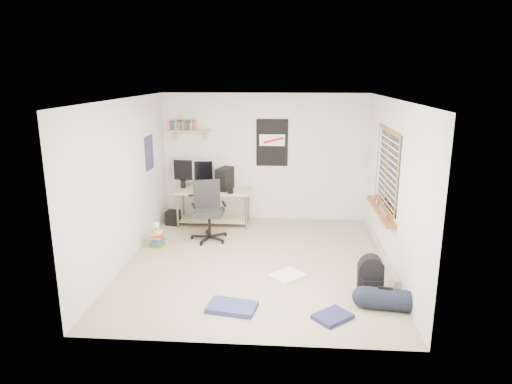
# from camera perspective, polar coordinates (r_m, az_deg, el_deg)

# --- Properties ---
(floor) EXTENTS (4.00, 4.50, 0.01)m
(floor) POSITION_cam_1_polar(r_m,az_deg,el_deg) (7.22, 0.04, -8.76)
(floor) COLOR gray
(floor) RESTS_ON ground
(ceiling) EXTENTS (4.00, 4.50, 0.01)m
(ceiling) POSITION_cam_1_polar(r_m,az_deg,el_deg) (6.64, 0.04, 11.57)
(ceiling) COLOR white
(ceiling) RESTS_ON ground
(back_wall) EXTENTS (4.00, 0.01, 2.50)m
(back_wall) POSITION_cam_1_polar(r_m,az_deg,el_deg) (9.02, 1.06, 4.33)
(back_wall) COLOR silver
(back_wall) RESTS_ON ground
(left_wall) EXTENTS (0.01, 4.50, 2.50)m
(left_wall) POSITION_cam_1_polar(r_m,az_deg,el_deg) (7.24, -16.01, 1.21)
(left_wall) COLOR silver
(left_wall) RESTS_ON ground
(right_wall) EXTENTS (0.01, 4.50, 2.50)m
(right_wall) POSITION_cam_1_polar(r_m,az_deg,el_deg) (6.97, 16.71, 0.66)
(right_wall) COLOR silver
(right_wall) RESTS_ON ground
(desk) EXTENTS (1.56, 1.09, 0.65)m
(desk) POSITION_cam_1_polar(r_m,az_deg,el_deg) (8.88, -5.30, -1.77)
(desk) COLOR tan
(desk) RESTS_ON floor
(monitor_left) EXTENTS (0.42, 0.13, 0.45)m
(monitor_left) POSITION_cam_1_polar(r_m,az_deg,el_deg) (9.05, -9.04, 1.79)
(monitor_left) COLOR #ACABB0
(monitor_left) RESTS_ON desk
(monitor_right) EXTENTS (0.40, 0.16, 0.43)m
(monitor_right) POSITION_cam_1_polar(r_m,az_deg,el_deg) (8.99, -6.52, 1.71)
(monitor_right) COLOR #939498
(monitor_right) RESTS_ON desk
(pc_tower) EXTENTS (0.33, 0.48, 0.46)m
(pc_tower) POSITION_cam_1_polar(r_m,az_deg,el_deg) (8.76, -3.93, 1.55)
(pc_tower) COLOR black
(pc_tower) RESTS_ON desk
(keyboard) EXTENTS (0.44, 0.27, 0.02)m
(keyboard) POSITION_cam_1_polar(r_m,az_deg,el_deg) (8.61, -7.10, -0.27)
(keyboard) COLOR black
(keyboard) RESTS_ON desk
(speaker_left) EXTENTS (0.12, 0.12, 0.19)m
(speaker_left) POSITION_cam_1_polar(r_m,az_deg,el_deg) (9.01, -9.10, 0.88)
(speaker_left) COLOR black
(speaker_left) RESTS_ON desk
(speaker_right) EXTENTS (0.11, 0.11, 0.17)m
(speaker_right) POSITION_cam_1_polar(r_m,az_deg,el_deg) (8.49, -3.22, 0.13)
(speaker_right) COLOR black
(speaker_right) RESTS_ON desk
(office_chair) EXTENTS (0.86, 0.86, 1.05)m
(office_chair) POSITION_cam_1_polar(r_m,az_deg,el_deg) (8.02, -5.89, -2.63)
(office_chair) COLOR black
(office_chair) RESTS_ON floor
(wall_shelf) EXTENTS (0.80, 0.22, 0.24)m
(wall_shelf) POSITION_cam_1_polar(r_m,az_deg,el_deg) (9.02, -8.29, 7.59)
(wall_shelf) COLOR tan
(wall_shelf) RESTS_ON back_wall
(poster_back_wall) EXTENTS (0.62, 0.03, 0.92)m
(poster_back_wall) POSITION_cam_1_polar(r_m,az_deg,el_deg) (8.94, 2.02, 6.18)
(poster_back_wall) COLOR black
(poster_back_wall) RESTS_ON back_wall
(poster_left_wall) EXTENTS (0.02, 0.42, 0.60)m
(poster_left_wall) POSITION_cam_1_polar(r_m,az_deg,el_deg) (8.30, -13.21, 4.80)
(poster_left_wall) COLOR navy
(poster_left_wall) RESTS_ON left_wall
(window) EXTENTS (0.10, 1.50, 1.26)m
(window) POSITION_cam_1_polar(r_m,az_deg,el_deg) (7.20, 15.90, 2.78)
(window) COLOR brown
(window) RESTS_ON right_wall
(baseboard_heater) EXTENTS (0.08, 2.50, 0.18)m
(baseboard_heater) POSITION_cam_1_polar(r_m,az_deg,el_deg) (7.59, 15.22, -7.32)
(baseboard_heater) COLOR #B7B2A8
(baseboard_heater) RESTS_ON floor
(backpack) EXTENTS (0.34, 0.28, 0.44)m
(backpack) POSITION_cam_1_polar(r_m,az_deg,el_deg) (6.33, 14.08, -10.65)
(backpack) COLOR black
(backpack) RESTS_ON floor
(duffel_bag) EXTENTS (0.31, 0.31, 0.54)m
(duffel_bag) POSITION_cam_1_polar(r_m,az_deg,el_deg) (6.04, 15.78, -12.71)
(duffel_bag) COLOR black
(duffel_bag) RESTS_ON floor
(tshirt) EXTENTS (0.58, 0.58, 0.04)m
(tshirt) POSITION_cam_1_polar(r_m,az_deg,el_deg) (6.72, 3.95, -10.40)
(tshirt) COLOR white
(tshirt) RESTS_ON floor
(jeans_a) EXTENTS (0.66, 0.48, 0.07)m
(jeans_a) POSITION_cam_1_polar(r_m,az_deg,el_deg) (5.87, -3.01, -14.19)
(jeans_a) COLOR navy
(jeans_a) RESTS_ON floor
(jeans_b) EXTENTS (0.54, 0.53, 0.05)m
(jeans_b) POSITION_cam_1_polar(r_m,az_deg,el_deg) (5.75, 9.55, -15.11)
(jeans_b) COLOR #23254F
(jeans_b) RESTS_ON floor
(book_stack) EXTENTS (0.54, 0.49, 0.30)m
(book_stack) POSITION_cam_1_polar(r_m,az_deg,el_deg) (7.95, -12.14, -5.64)
(book_stack) COLOR brown
(book_stack) RESTS_ON floor
(desk_lamp) EXTENTS (0.18, 0.21, 0.19)m
(desk_lamp) POSITION_cam_1_polar(r_m,az_deg,el_deg) (7.85, -12.13, -4.12)
(desk_lamp) COLOR silver
(desk_lamp) RESTS_ON book_stack
(subwoofer) EXTENTS (0.27, 0.27, 0.27)m
(subwoofer) POSITION_cam_1_polar(r_m,az_deg,el_deg) (9.03, -10.34, -3.16)
(subwoofer) COLOR black
(subwoofer) RESTS_ON floor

